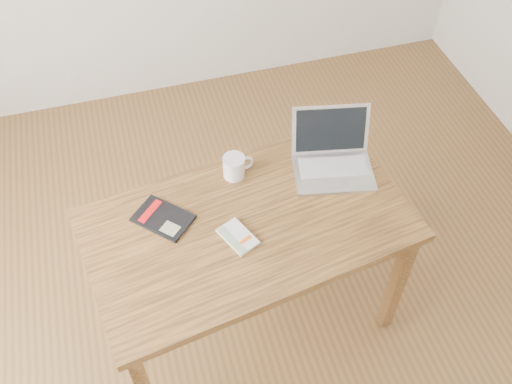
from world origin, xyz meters
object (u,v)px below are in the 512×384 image
object	(u,v)px
black_guidebook	(163,218)
laptop	(332,157)
desk	(248,236)
white_guidebook	(238,237)
coffee_mug	(235,166)

from	to	relation	value
black_guidebook	laptop	size ratio (longest dim) A/B	0.68
desk	white_guidebook	distance (m)	0.13
coffee_mug	black_guidebook	bearing A→B (deg)	-161.99
black_guidebook	coffee_mug	distance (m)	0.37
black_guidebook	laptop	xyz separation A→B (m)	(0.74, 0.09, 0.04)
laptop	white_guidebook	bearing A→B (deg)	-140.26
white_guidebook	laptop	xyz separation A→B (m)	(0.48, 0.26, 0.04)
white_guidebook	coffee_mug	bearing A→B (deg)	53.32
laptop	black_guidebook	bearing A→B (deg)	-161.58
laptop	coffee_mug	bearing A→B (deg)	-176.81
laptop	coffee_mug	world-z (taller)	laptop
desk	black_guidebook	xyz separation A→B (m)	(-0.32, 0.11, 0.10)
black_guidebook	laptop	distance (m)	0.75
desk	black_guidebook	world-z (taller)	black_guidebook
laptop	coffee_mug	size ratio (longest dim) A/B	2.84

